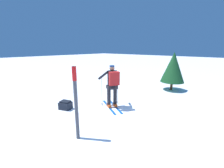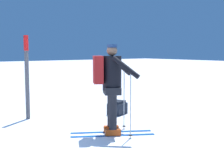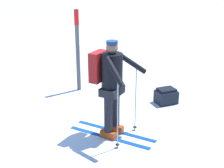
% 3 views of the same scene
% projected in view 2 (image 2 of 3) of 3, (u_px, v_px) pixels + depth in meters
% --- Properties ---
extents(ground_plane, '(80.00, 80.00, 0.00)m').
position_uv_depth(ground_plane, '(66.00, 135.00, 6.07)').
color(ground_plane, white).
extents(skier, '(1.60, 1.20, 1.76)m').
position_uv_depth(skier, '(110.00, 82.00, 6.04)').
color(skier, '#144C9E').
rests_on(skier, ground_plane).
extents(dropped_backpack, '(0.55, 0.50, 0.35)m').
position_uv_depth(dropped_backpack, '(117.00, 108.00, 8.03)').
color(dropped_backpack, black).
rests_on(dropped_backpack, ground_plane).
extents(trail_marker, '(0.11, 0.11, 2.00)m').
position_uv_depth(trail_marker, '(27.00, 71.00, 7.39)').
color(trail_marker, '#4C4C51').
rests_on(trail_marker, ground_plane).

